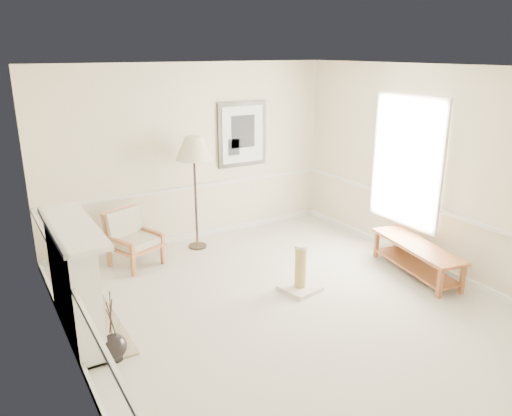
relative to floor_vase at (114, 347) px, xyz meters
The scene contains 8 objects.
ground 2.16m from the floor_vase, ahead, with size 5.50×5.50×0.00m, color silver.
room 2.87m from the floor_vase, ahead, with size 5.04×5.54×2.92m.
fireplace 0.88m from the floor_vase, 105.35° to the left, with size 0.64×1.64×1.31m.
floor_vase is the anchor object (origin of this frame).
armchair 2.49m from the floor_vase, 68.46° to the left, with size 0.83×0.85×0.83m.
floor_lamp 3.46m from the floor_vase, 50.02° to the left, with size 0.63×0.63×1.82m.
bench 4.30m from the floor_vase, ahead, with size 0.75×1.65×0.45m.
scratching_post 2.59m from the floor_vase, ahead, with size 0.55×0.55×0.65m.
Camera 1 is at (-3.15, -4.70, 3.09)m, focal length 35.00 mm.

